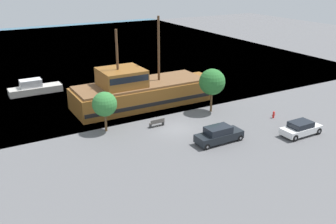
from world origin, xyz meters
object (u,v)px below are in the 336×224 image
object	(u,v)px
moored_boat_dockside	(34,88)
bench_promenade_east	(157,123)
pirate_ship	(139,91)
fire_hydrant	(274,114)
parked_car_curb_mid	(301,128)
parked_car_curb_front	(219,135)

from	to	relation	value
moored_boat_dockside	bench_promenade_east	size ratio (longest dim) A/B	4.19
pirate_ship	moored_boat_dockside	bearing A→B (deg)	133.17
bench_promenade_east	fire_hydrant	bearing A→B (deg)	-18.74
parked_car_curb_mid	bench_promenade_east	size ratio (longest dim) A/B	2.65
parked_car_curb_mid	parked_car_curb_front	bearing A→B (deg)	161.57
moored_boat_dockside	parked_car_curb_front	world-z (taller)	moored_boat_dockside
parked_car_curb_mid	pirate_ship	bearing A→B (deg)	121.98
fire_hydrant	bench_promenade_east	xyz separation A→B (m)	(-12.40, 4.21, 0.02)
pirate_ship	parked_car_curb_mid	distance (m)	18.94
bench_promenade_east	pirate_ship	bearing A→B (deg)	79.01
fire_hydrant	bench_promenade_east	distance (m)	13.10
fire_hydrant	parked_car_curb_mid	bearing A→B (deg)	-102.08
pirate_ship	moored_boat_dockside	world-z (taller)	pirate_ship
parked_car_curb_front	bench_promenade_east	distance (m)	7.08
parked_car_curb_front	parked_car_curb_mid	world-z (taller)	parked_car_curb_front
parked_car_curb_mid	fire_hydrant	world-z (taller)	parked_car_curb_mid
parked_car_curb_mid	bench_promenade_east	bearing A→B (deg)	141.90
moored_boat_dockside	fire_hydrant	distance (m)	30.77
moored_boat_dockside	parked_car_curb_front	distance (m)	27.16
pirate_ship	parked_car_curb_front	bearing A→B (deg)	-81.74
bench_promenade_east	moored_boat_dockside	bearing A→B (deg)	116.19
parked_car_curb_front	fire_hydrant	bearing A→B (deg)	12.61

